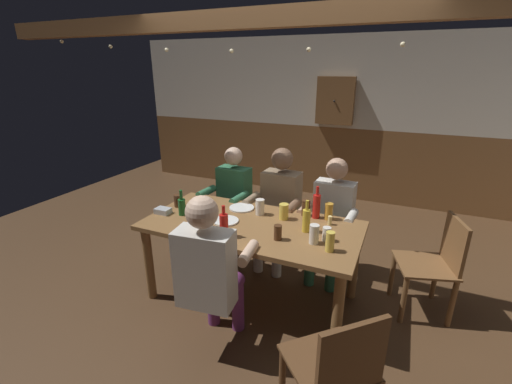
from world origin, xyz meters
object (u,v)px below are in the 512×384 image
Objects in this scene: bottle_3 at (182,206)px; bottle_2 at (306,220)px; person_1 at (279,202)px; pint_glass_1 at (178,201)px; person_3 at (210,269)px; wall_dart_cabinet at (335,101)px; bottle_1 at (316,206)px; bottle_0 at (224,225)px; pint_glass_0 at (327,234)px; person_0 at (231,198)px; pint_glass_2 at (314,234)px; plate_1 at (242,208)px; pint_glass_6 at (260,207)px; pint_glass_4 at (278,232)px; pint_glass_7 at (284,212)px; chair_empty_near_left at (336,371)px; pint_glass_8 at (306,208)px; plate_0 at (226,221)px; dining_table at (251,234)px; pint_glass_3 at (329,211)px; pint_glass_5 at (330,242)px; person_2 at (331,214)px; table_candle at (330,220)px; chair_empty_near_right at (435,263)px; condiment_caddy at (163,211)px.

bottle_2 is at bearing 6.41° from bottle_3.
person_1 is 10.53× the size of pint_glass_1.
wall_dart_cabinet reaches higher than person_3.
bottle_1 reaches higher than pint_glass_1.
pint_glass_0 is at bearing 18.28° from bottle_0.
bottle_2 is at bearing -91.02° from bottle_1.
person_3 is (-0.00, -1.39, -0.00)m from person_1.
person_0 is 7.96× the size of pint_glass_2.
bottle_3 is (-0.43, -0.35, 0.08)m from plate_1.
pint_glass_6 is at bearing 24.49° from bottle_3.
pint_glass_4 is (-0.16, -0.23, -0.04)m from bottle_2.
wall_dart_cabinet is at bearing 99.19° from bottle_1.
pint_glass_6 is 0.23m from pint_glass_7.
bottle_3 reaches higher than pint_glass_1.
pint_glass_1 is 1.41m from pint_glass_2.
person_3 is 1.03m from chair_empty_near_left.
plate_1 is (-1.18, 1.26, 0.28)m from chair_empty_near_left.
bottle_0 reaches higher than pint_glass_8.
plate_0 is (0.34, -0.74, 0.09)m from person_0.
pint_glass_0 is 0.73m from pint_glass_6.
pint_glass_7 is (-0.09, 0.39, 0.01)m from pint_glass_4.
dining_table is at bearing 7.06° from bottle_3.
bottle_1 is 1.32m from pint_glass_1.
plate_0 is 0.32× the size of wall_dart_cabinet.
pint_glass_7 reaches higher than pint_glass_4.
pint_glass_5 reaches higher than pint_glass_3.
plate_1 is 1.62× the size of pint_glass_6.
person_2 is 0.60m from pint_glass_7.
plate_0 and plate_1 have the same top height.
bottle_2 is 1.82× the size of pint_glass_8.
chair_empty_near_left is (0.96, -0.29, -0.22)m from person_3.
bottle_1 reaches higher than bottle_3.
person_1 is at bearing 75.61° from chair_empty_near_left.
person_3 reaches higher than pint_glass_1.
plate_1 is 1.06m from pint_glass_5.
pint_glass_7 reaches higher than dining_table.
pint_glass_0 is 0.16× the size of wall_dart_cabinet.
person_3 is 10.56× the size of pint_glass_1.
table_candle is 0.55× the size of pint_glass_6.
chair_empty_near_right is at bearing 31.15° from pint_glass_0.
person_1 is (-0.00, 0.69, 0.05)m from dining_table.
condiment_caddy is (-0.84, -0.82, 0.08)m from person_1.
pint_glass_0 is (-0.83, -0.50, 0.33)m from chair_empty_near_right.
dining_table is at bearing 149.53° from pint_glass_4.
bottle_2 is 2.39× the size of pint_glass_0.
person_1 reaches higher than pint_glass_3.
wall_dart_cabinet is (0.06, 2.92, 0.90)m from dining_table.
table_candle is 0.36× the size of plate_0.
plate_1 is at bearing 102.29° from bottle_0.
person_2 reaches higher than pint_glass_7.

